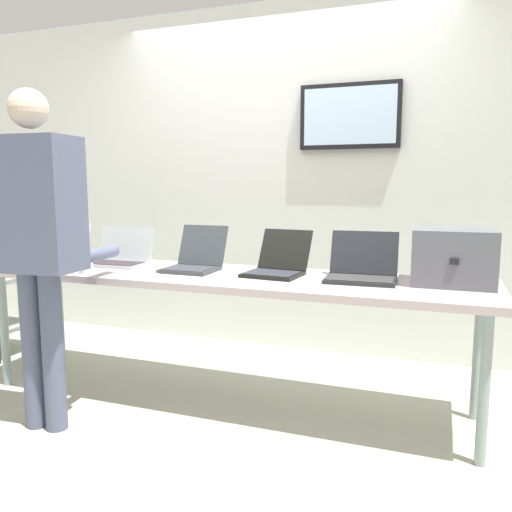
# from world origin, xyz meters

# --- Properties ---
(ground) EXTENTS (8.00, 8.00, 0.04)m
(ground) POSITION_xyz_m (0.00, 0.00, -0.02)
(ground) COLOR #A3A794
(back_wall) EXTENTS (8.00, 0.11, 2.61)m
(back_wall) POSITION_xyz_m (0.01, 1.13, 1.31)
(back_wall) COLOR silver
(back_wall) RESTS_ON ground
(workbench) EXTENTS (2.98, 0.70, 0.76)m
(workbench) POSITION_xyz_m (0.00, 0.00, 0.71)
(workbench) COLOR #B4A1A3
(workbench) RESTS_ON ground
(equipment_box) EXTENTS (0.40, 0.37, 0.28)m
(equipment_box) POSITION_xyz_m (1.24, 0.13, 0.90)
(equipment_box) COLOR #565A61
(equipment_box) RESTS_ON workbench
(laptop_station_0) EXTENTS (0.35, 0.34, 0.25)m
(laptop_station_0) POSITION_xyz_m (-1.23, 0.07, 0.82)
(laptop_station_0) COLOR #ABB3B8
(laptop_station_0) RESTS_ON workbench
(laptop_station_1) EXTENTS (0.38, 0.28, 0.24)m
(laptop_station_1) POSITION_xyz_m (-0.75, 0.08, 0.82)
(laptop_station_1) COLOR #ACB3B3
(laptop_station_1) RESTS_ON workbench
(laptop_station_2) EXTENTS (0.31, 0.36, 0.26)m
(laptop_station_2) POSITION_xyz_m (-0.21, 0.07, 0.82)
(laptop_station_2) COLOR #34393D
(laptop_station_2) RESTS_ON workbench
(laptop_station_3) EXTENTS (0.34, 0.40, 0.24)m
(laptop_station_3) POSITION_xyz_m (0.31, 0.09, 0.82)
(laptop_station_3) COLOR black
(laptop_station_3) RESTS_ON workbench
(laptop_station_4) EXTENTS (0.38, 0.35, 0.25)m
(laptop_station_4) POSITION_xyz_m (0.78, 0.09, 0.82)
(laptop_station_4) COLOR #212328
(laptop_station_4) RESTS_ON workbench
(person) EXTENTS (0.46, 0.61, 1.73)m
(person) POSITION_xyz_m (-0.74, -0.62, 1.05)
(person) COLOR #4F556F
(person) RESTS_ON ground
(coffee_mug) EXTENTS (0.08, 0.08, 0.09)m
(coffee_mug) POSITION_xyz_m (-0.74, -0.25, 0.81)
(coffee_mug) COLOR white
(coffee_mug) RESTS_ON workbench
(paper_sheet) EXTENTS (0.25, 0.32, 0.00)m
(paper_sheet) POSITION_xyz_m (-0.45, -0.17, 0.76)
(paper_sheet) COLOR white
(paper_sheet) RESTS_ON workbench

